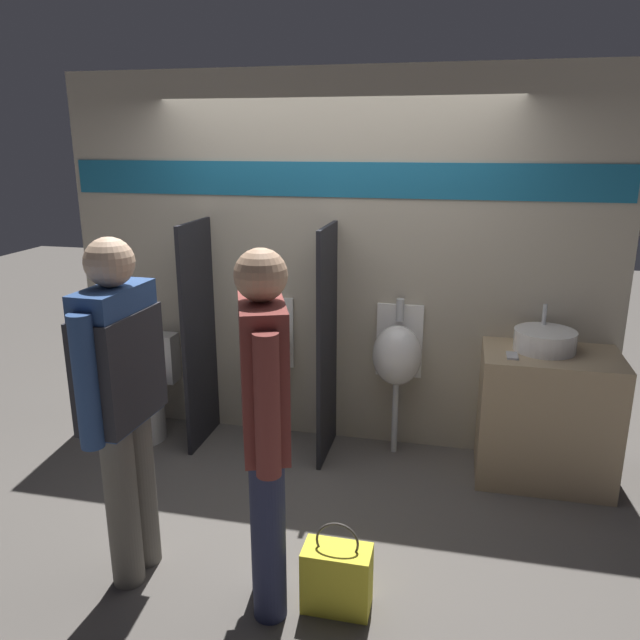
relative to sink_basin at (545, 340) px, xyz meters
The scene contains 13 objects.
ground_plane 1.79m from the sink_basin, 167.02° to the right, with size 16.00×16.00×0.00m, color #5B5651.
display_wall 1.55m from the sink_basin, 169.98° to the left, with size 4.01×0.07×2.70m.
sink_counter 0.52m from the sink_basin, 49.50° to the right, with size 0.87×0.58×0.89m.
sink_basin is the anchor object (origin of this frame).
cell_phone 0.28m from the sink_basin, 140.47° to the right, with size 0.07×0.14×0.01m.
divider_near_counter 2.42m from the sink_basin, behind, with size 0.03×0.55×1.67m.
divider_mid 1.46m from the sink_basin, behind, with size 0.03×0.55×1.67m.
urinal_near_counter 1.95m from the sink_basin, behind, with size 0.35×0.30×1.14m.
urinal_far 0.99m from the sink_basin, behind, with size 0.35×0.30×1.14m.
toilet 2.97m from the sink_basin, behind, with size 0.40×0.56×0.91m.
person_in_vest 2.66m from the sink_basin, 144.21° to the right, with size 0.25×0.63×1.79m.
person_with_lanyard 2.15m from the sink_basin, 130.69° to the right, with size 0.35×0.59×1.78m.
shopping_bag 2.07m from the sink_basin, 123.76° to the right, with size 0.33×0.18×0.48m.
Camera 1 is at (0.90, -3.77, 2.22)m, focal length 35.00 mm.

